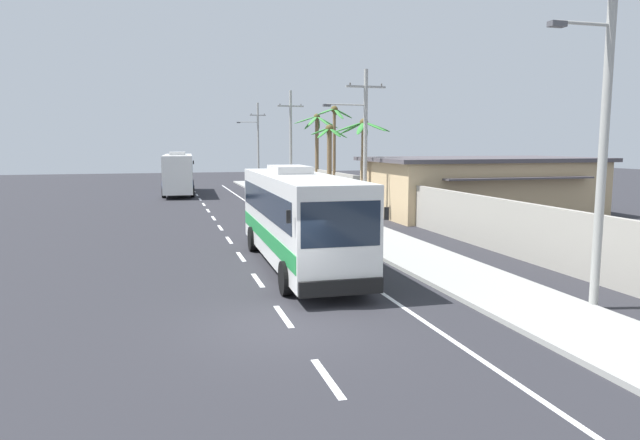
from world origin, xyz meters
The scene contains 17 objects.
ground_plane centered at (0.00, 0.00, 0.00)m, with size 160.00×160.00×0.00m, color #28282D.
sidewalk_kerb centered at (6.80, 10.00, 0.07)m, with size 3.20×90.00×0.14m, color #999993.
lane_markings centered at (2.18, 14.45, 0.00)m, with size 3.55×71.00×0.01m.
boundary_wall centered at (10.60, 14.00, 1.13)m, with size 0.24×60.00×2.26m, color #9E998E.
coach_bus_foreground centered at (1.81, 7.00, 1.91)m, with size 3.01×11.57×3.68m.
coach_bus_far_lane centered at (-1.51, 39.92, 1.99)m, with size 3.23×12.03×3.83m.
motorcycle_beside_bus centered at (4.51, 14.74, 0.67)m, with size 0.56×1.96×1.66m.
pedestrian_near_kerb centered at (6.75, 18.36, 1.01)m, with size 0.36×0.36×1.67m.
utility_pole_nearest centered at (8.35, -0.66, 5.48)m, with size 2.90×0.24×10.44m.
utility_pole_mid centered at (8.59, 18.69, 4.77)m, with size 3.81×0.24×8.83m.
utility_pole_far centered at (8.49, 38.05, 4.87)m, with size 2.43×0.24×9.31m.
utility_pole_distant centered at (8.57, 57.40, 5.06)m, with size 3.61×0.24×9.53m.
palm_nearest centered at (10.46, 36.29, 5.02)m, with size 4.00×3.75×7.19m.
palm_second centered at (8.43, 25.35, 3.91)m, with size 2.55×2.57×5.87m.
palm_third centered at (9.59, 21.54, 4.36)m, with size 3.92×3.59×6.14m.
palm_fourth centered at (10.43, 30.82, 5.51)m, with size 3.05×3.12×7.53m.
roadside_building centered at (16.75, 19.32, 1.85)m, with size 14.29×8.91×3.67m.
Camera 1 is at (-2.97, -13.47, 4.52)m, focal length 32.19 mm.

